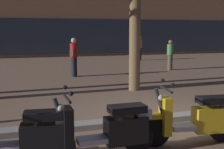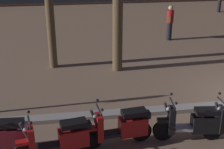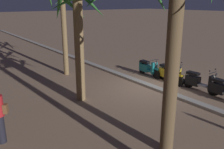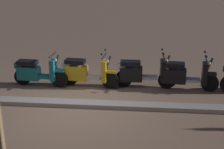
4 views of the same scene
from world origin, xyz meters
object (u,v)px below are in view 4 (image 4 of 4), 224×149
scooter_yellow_far_back (85,72)px  scooter_black_tail_end (184,75)px  scooter_teal_last_in_row (37,72)px  scooter_black_mid_centre (141,73)px

scooter_yellow_far_back → scooter_black_tail_end: bearing=-179.4°
scooter_yellow_far_back → scooter_teal_last_in_row: (1.49, 0.07, -0.02)m
scooter_black_tail_end → scooter_black_mid_centre: 1.28m
scooter_black_tail_end → scooter_yellow_far_back: 2.97m
scooter_yellow_far_back → scooter_teal_last_in_row: 1.49m
scooter_black_tail_end → scooter_teal_last_in_row: 4.46m
scooter_black_mid_centre → scooter_teal_last_in_row: bearing=3.0°
scooter_black_mid_centre → scooter_yellow_far_back: 1.70m
scooter_black_mid_centre → scooter_teal_last_in_row: 3.19m
scooter_black_mid_centre → scooter_yellow_far_back: same height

